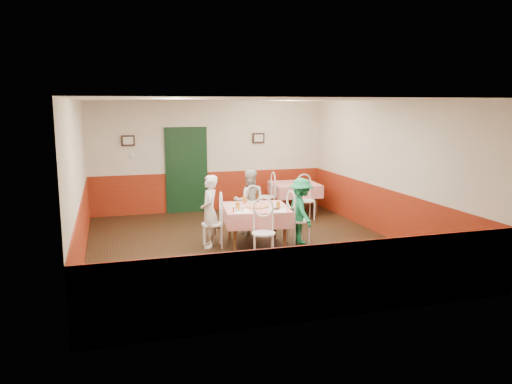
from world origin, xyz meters
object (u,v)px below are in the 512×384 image
object	(u,v)px
diner_right	(301,211)
glass_c	(245,200)
pizza	(257,206)
glass_a	(238,207)
chair_second_b	(306,201)
chair_left	(212,224)
diner_left	(210,211)
chair_near	(264,233)
glass_b	(278,205)
diner_far	(249,201)
chair_far	(250,213)
main_table	(256,226)
chair_second_a	(266,197)
wallet	(276,209)
chair_right	(298,221)
second_table	(295,198)
beer_bottle	(257,197)

from	to	relation	value
diner_right	glass_c	bearing A→B (deg)	64.20
pizza	glass_a	size ratio (longest dim) A/B	2.97
glass_c	glass_a	bearing A→B (deg)	-116.02
chair_second_b	chair_left	bearing A→B (deg)	-144.98
diner_left	chair_near	bearing A→B (deg)	50.14
glass_b	diner_far	size ratio (longest dim) A/B	0.09
chair_left	chair_far	world-z (taller)	same
main_table	chair_far	world-z (taller)	chair_far
glass_a	diner_far	bearing A→B (deg)	64.08
main_table	diner_left	distance (m)	0.96
chair_second_a	chair_near	bearing A→B (deg)	-16.04
chair_left	chair_near	world-z (taller)	same
chair_near	diner_right	world-z (taller)	diner_right
chair_second_a	wallet	distance (m)	2.99
chair_right	pizza	xyz separation A→B (m)	(-0.83, 0.08, 0.32)
chair_near	glass_a	bearing A→B (deg)	131.97
chair_far	glass_b	size ratio (longest dim) A/B	6.90
chair_second_a	chair_second_b	distance (m)	1.06
glass_b	chair_right	bearing A→B (deg)	20.36
chair_far	glass_a	size ratio (longest dim) A/B	6.21
chair_second_b	glass_c	size ratio (longest dim) A/B	6.60
diner_left	diner_right	size ratio (longest dim) A/B	1.08
chair_near	glass_a	xyz separation A→B (m)	(-0.31, 0.62, 0.38)
chair_right	chair_second_a	size ratio (longest dim) A/B	1.00
glass_c	chair_far	bearing A→B (deg)	62.40
second_table	chair_second_a	xyz separation A→B (m)	(-0.75, 0.00, 0.08)
pizza	chair_far	bearing A→B (deg)	83.75
glass_c	diner_far	world-z (taller)	diner_far
pizza	glass_c	distance (m)	0.45
chair_far	chair_near	world-z (taller)	same
glass_a	diner_left	bearing A→B (deg)	144.51
beer_bottle	diner_far	bearing A→B (deg)	92.10
main_table	glass_a	bearing A→B (deg)	-152.68
chair_right	wallet	xyz separation A→B (m)	(-0.56, -0.25, 0.32)
chair_right	diner_right	xyz separation A→B (m)	(0.05, -0.01, 0.20)
glass_a	chair_right	bearing A→B (deg)	4.80
pizza	main_table	bearing A→B (deg)	118.92
glass_c	diner_right	size ratio (longest dim) A/B	0.10
chair_far	glass_a	distance (m)	1.25
chair_second_a	glass_a	size ratio (longest dim) A/B	6.21
second_table	diner_far	xyz separation A→B (m)	(-1.66, -1.63, 0.31)
glass_b	diner_far	xyz separation A→B (m)	(-0.23, 1.19, -0.14)
glass_a	wallet	distance (m)	0.73
diner_far	diner_right	xyz separation A→B (m)	(0.77, -1.01, -0.04)
main_table	chair_second_b	xyz separation A→B (m)	(1.78, 1.77, 0.08)
diner_far	diner_right	world-z (taller)	diner_far
chair_far	diner_far	distance (m)	0.24
chair_left	diner_far	world-z (taller)	diner_far
beer_bottle	wallet	xyz separation A→B (m)	(0.15, -0.74, -0.10)
diner_left	chair_far	bearing A→B (deg)	136.86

